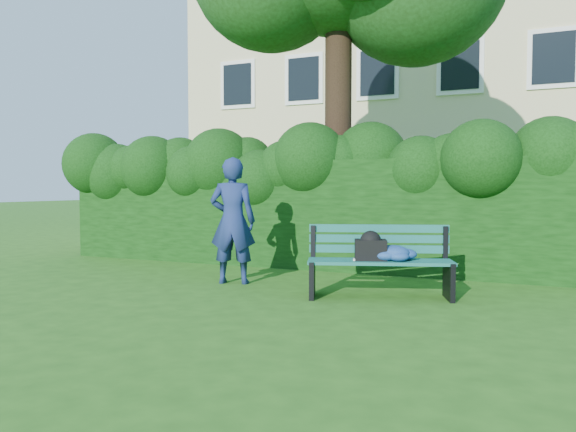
% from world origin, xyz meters
% --- Properties ---
extents(ground, '(80.00, 80.00, 0.00)m').
position_xyz_m(ground, '(0.00, 0.00, 0.00)').
color(ground, '#275516').
rests_on(ground, ground).
extents(apartment_building, '(16.00, 8.08, 12.00)m').
position_xyz_m(apartment_building, '(-0.00, 13.99, 6.00)').
color(apartment_building, '#CFC68A').
rests_on(apartment_building, ground).
extents(hedge, '(10.00, 1.00, 1.80)m').
position_xyz_m(hedge, '(0.00, 2.20, 0.90)').
color(hedge, black).
rests_on(hedge, ground).
extents(park_bench, '(1.84, 1.10, 0.89)m').
position_xyz_m(park_bench, '(1.52, 0.00, 0.50)').
color(park_bench, '#0E494A').
rests_on(park_bench, ground).
extents(man_reading, '(0.75, 0.60, 1.78)m').
position_xyz_m(man_reading, '(-0.66, 0.16, 0.89)').
color(man_reading, navy).
rests_on(man_reading, ground).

